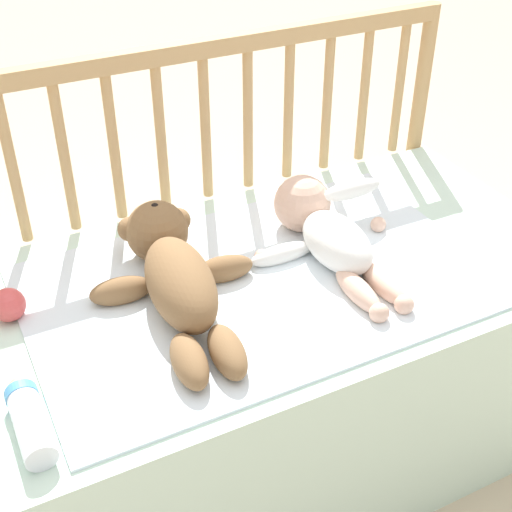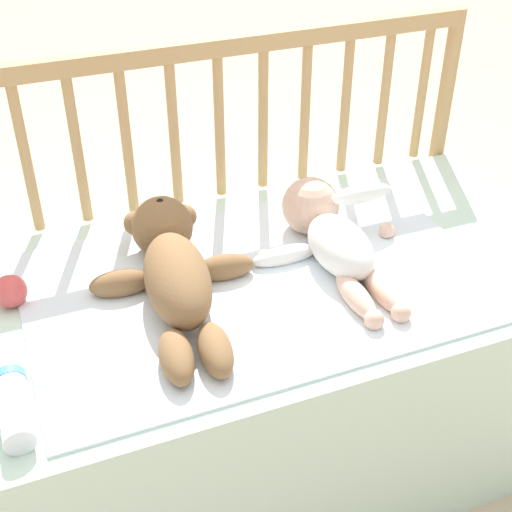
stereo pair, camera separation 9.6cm
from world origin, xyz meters
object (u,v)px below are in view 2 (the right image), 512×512
(teddy_bear, at_px, (174,268))
(toy_ball, at_px, (10,291))
(baby, at_px, (331,235))
(baby_bottle, at_px, (14,402))

(teddy_bear, distance_m, toy_ball, 0.30)
(teddy_bear, bearing_deg, toy_ball, 166.09)
(baby, xyz_separation_m, toy_ball, (-0.61, 0.07, -0.02))
(teddy_bear, xyz_separation_m, toy_ball, (-0.29, 0.07, -0.02))
(baby, height_order, toy_ball, baby)
(baby, relative_size, toy_ball, 6.69)
(baby, distance_m, toy_ball, 0.61)
(baby_bottle, bearing_deg, teddy_bear, 33.25)
(teddy_bear, relative_size, baby_bottle, 2.74)
(teddy_bear, xyz_separation_m, baby_bottle, (-0.31, -0.20, -0.03))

